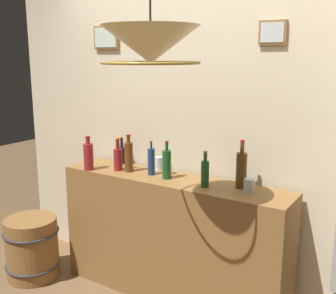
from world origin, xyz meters
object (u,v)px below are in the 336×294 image
object	(u,v)px
liquor_bottle_whiskey	(151,161)
liquor_bottle_amaro	(167,164)
liquor_bottle_mezcal	(88,156)
liquor_bottle_rum	(241,169)
liquor_bottle_vodka	(129,156)
liquor_bottle_scotch	(205,173)
wooden_barrel	(32,248)
glass_tumbler_rocks	(159,163)
pendant_lamp	(151,46)
glass_tumbler_shot	(168,169)
glass_tumbler_highball	(249,185)
liquor_bottle_tequila	(122,154)
liquor_bottle_port	(118,158)

from	to	relation	value
liquor_bottle_whiskey	liquor_bottle_amaro	xyz separation A→B (m)	(0.16, -0.02, 0.01)
liquor_bottle_whiskey	liquor_bottle_mezcal	xyz separation A→B (m)	(-0.50, -0.15, 0.01)
liquor_bottle_rum	liquor_bottle_vodka	size ratio (longest dim) A/B	1.13
liquor_bottle_vodka	liquor_bottle_scotch	size ratio (longest dim) A/B	1.16
liquor_bottle_amaro	wooden_barrel	xyz separation A→B (m)	(-1.13, -0.37, -0.82)
liquor_bottle_rum	wooden_barrel	xyz separation A→B (m)	(-1.68, -0.46, -0.84)
liquor_bottle_amaro	glass_tumbler_rocks	bearing A→B (deg)	137.22
liquor_bottle_amaro	wooden_barrel	bearing A→B (deg)	-161.78
liquor_bottle_amaro	pendant_lamp	size ratio (longest dim) A/B	0.44
liquor_bottle_scotch	glass_tumbler_shot	world-z (taller)	liquor_bottle_scotch
glass_tumbler_highball	wooden_barrel	size ratio (longest dim) A/B	0.18
glass_tumbler_highball	glass_tumbler_shot	distance (m)	0.69
liquor_bottle_tequila	liquor_bottle_port	bearing A→B (deg)	-59.71
pendant_lamp	glass_tumbler_shot	bearing A→B (deg)	115.55
liquor_bottle_tequila	glass_tumbler_highball	xyz separation A→B (m)	(1.20, -0.13, -0.03)
liquor_bottle_whiskey	wooden_barrel	distance (m)	1.33
liquor_bottle_mezcal	glass_tumbler_shot	world-z (taller)	liquor_bottle_mezcal
liquor_bottle_mezcal	liquor_bottle_port	bearing A→B (deg)	29.07
pendant_lamp	wooden_barrel	size ratio (longest dim) A/B	1.24
liquor_bottle_rum	liquor_bottle_port	distance (m)	1.01
liquor_bottle_amaro	liquor_bottle_mezcal	size ratio (longest dim) A/B	1.04
glass_tumbler_rocks	wooden_barrel	xyz separation A→B (m)	(-0.95, -0.54, -0.76)
liquor_bottle_tequila	wooden_barrel	distance (m)	1.11
liquor_bottle_whiskey	liquor_bottle_port	size ratio (longest dim) A/B	0.99
liquor_bottle_tequila	liquor_bottle_vodka	bearing A→B (deg)	-39.40
liquor_bottle_vodka	liquor_bottle_scotch	world-z (taller)	liquor_bottle_vodka
liquor_bottle_whiskey	wooden_barrel	size ratio (longest dim) A/B	0.50
liquor_bottle_mezcal	liquor_bottle_vodka	bearing A→B (deg)	23.51
liquor_bottle_vodka	pendant_lamp	world-z (taller)	pendant_lamp
liquor_bottle_whiskey	pendant_lamp	bearing A→B (deg)	-54.89
pendant_lamp	wooden_barrel	bearing A→B (deg)	171.00
liquor_bottle_vodka	glass_tumbler_shot	world-z (taller)	liquor_bottle_vodka
liquor_bottle_vodka	liquor_bottle_tequila	world-z (taller)	liquor_bottle_vodka
liquor_bottle_vodka	wooden_barrel	xyz separation A→B (m)	(-0.77, -0.37, -0.83)
glass_tumbler_shot	liquor_bottle_mezcal	bearing A→B (deg)	-158.76
liquor_bottle_whiskey	liquor_bottle_tequila	distance (m)	0.43
liquor_bottle_whiskey	liquor_bottle_vodka	xyz separation A→B (m)	(-0.20, -0.02, 0.02)
liquor_bottle_mezcal	glass_tumbler_shot	xyz separation A→B (m)	(0.61, 0.24, -0.07)
liquor_bottle_amaro	liquor_bottle_vodka	bearing A→B (deg)	179.80
liquor_bottle_mezcal	glass_tumbler_highball	distance (m)	1.31
glass_tumbler_rocks	liquor_bottle_scotch	bearing A→B (deg)	-20.62
liquor_bottle_mezcal	glass_tumbler_rocks	bearing A→B (deg)	32.26
glass_tumbler_shot	wooden_barrel	xyz separation A→B (m)	(-1.07, -0.48, -0.75)
liquor_bottle_mezcal	glass_tumbler_highball	size ratio (longest dim) A/B	2.98
liquor_bottle_amaro	glass_tumbler_highball	bearing A→B (deg)	3.19
liquor_bottle_rum	liquor_bottle_port	world-z (taller)	liquor_bottle_rum
liquor_bottle_tequila	glass_tumbler_rocks	distance (m)	0.38
liquor_bottle_mezcal	pendant_lamp	size ratio (longest dim) A/B	0.42
liquor_bottle_whiskey	liquor_bottle_port	world-z (taller)	liquor_bottle_port
liquor_bottle_mezcal	liquor_bottle_scotch	world-z (taller)	liquor_bottle_mezcal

